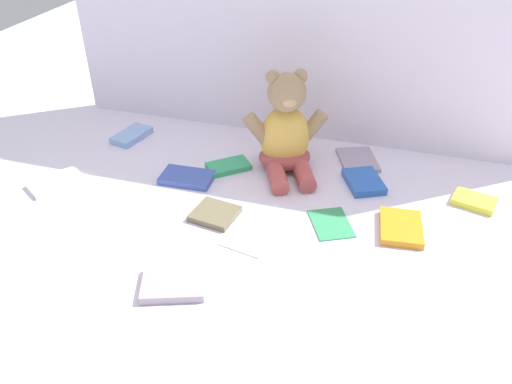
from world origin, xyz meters
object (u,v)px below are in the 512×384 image
book_case_2 (56,183)px  book_case_9 (228,166)px  teddy_bear (286,134)px  book_case_1 (187,177)px  book_case_6 (364,182)px  book_case_10 (248,238)px  book_case_7 (132,135)px  book_case_0 (331,223)px  book_case_11 (358,160)px  book_case_4 (215,214)px  book_case_8 (401,228)px  book_case_3 (174,283)px  book_case_5 (474,201)px

book_case_2 → book_case_9: book_case_9 is taller
teddy_bear → book_case_2: 0.61m
book_case_1 → book_case_6: book_case_6 is taller
book_case_9 → book_case_10: (0.14, -0.27, -0.00)m
teddy_bear → book_case_7: 0.49m
book_case_0 → book_case_1: bearing=-37.5°
teddy_bear → book_case_6: teddy_bear is taller
teddy_bear → book_case_9: bearing=175.6°
book_case_11 → book_case_4: bearing=28.9°
book_case_6 → book_case_9: (-0.36, -0.02, -0.00)m
book_case_2 → book_case_4: book_case_4 is taller
book_case_1 → book_case_8: 0.55m
book_case_3 → book_case_5: book_case_3 is taller
book_case_3 → book_case_11: bearing=-45.7°
book_case_1 → book_case_3: book_case_3 is taller
book_case_9 → book_case_10: size_ratio=1.13×
book_case_10 → book_case_11: size_ratio=0.79×
book_case_2 → book_case_8: (0.87, 0.06, 0.00)m
book_case_1 → book_case_3: (0.13, -0.37, 0.00)m
book_case_11 → book_case_7: bearing=-16.6°
book_case_5 → book_case_8: (-0.17, -0.16, 0.00)m
book_case_5 → teddy_bear: bearing=-78.7°
book_case_10 → book_case_7: bearing=-115.5°
book_case_8 → book_case_10: size_ratio=1.26×
teddy_bear → book_case_11: size_ratio=2.14×
book_case_3 → book_case_7: size_ratio=1.01×
book_case_3 → book_case_5: 0.75m
book_case_3 → book_case_6: 0.58m
teddy_bear → book_case_3: size_ratio=2.20×
teddy_bear → book_case_7: bearing=152.6°
teddy_bear → book_case_4: teddy_bear is taller
book_case_0 → book_case_10: same height
teddy_bear → book_case_5: 0.50m
teddy_bear → book_case_2: size_ratio=2.03×
book_case_2 → book_case_4: 0.44m
book_case_7 → teddy_bear: bearing=8.6°
book_case_1 → book_case_0: bearing=76.1°
book_case_1 → book_case_10: 0.29m
book_case_5 → book_case_8: size_ratio=0.78×
book_case_0 → book_case_9: bearing=-54.1°
book_case_8 → book_case_10: 0.35m
book_case_8 → book_case_10: book_case_8 is taller
book_case_8 → teddy_bear: bearing=-36.9°
book_case_1 → book_case_4: 0.18m
teddy_bear → book_case_4: size_ratio=2.73×
book_case_7 → book_case_8: 0.83m
book_case_9 → book_case_3: bearing=145.0°
book_case_6 → book_case_7: size_ratio=0.94×
book_case_4 → book_case_7: bearing=-29.6°
book_case_2 → book_case_3: (0.45, -0.25, 0.00)m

